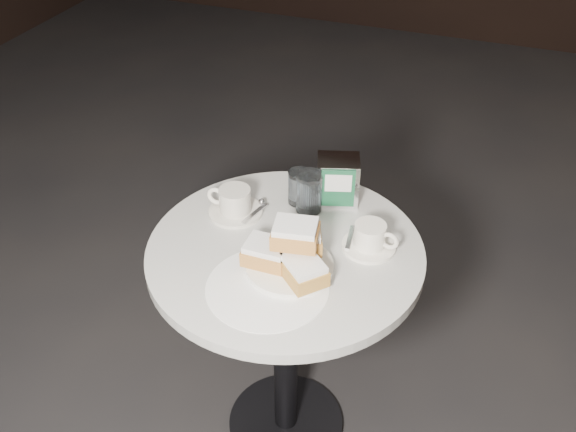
# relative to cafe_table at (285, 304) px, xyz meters

# --- Properties ---
(ground) EXTENTS (7.00, 7.00, 0.00)m
(ground) POSITION_rel_cafe_table_xyz_m (0.00, 0.00, -0.55)
(ground) COLOR black
(ground) RESTS_ON ground
(cafe_table) EXTENTS (0.70, 0.70, 0.74)m
(cafe_table) POSITION_rel_cafe_table_xyz_m (0.00, 0.00, 0.00)
(cafe_table) COLOR black
(cafe_table) RESTS_ON ground
(sugar_spill) EXTENTS (0.35, 0.35, 0.00)m
(sugar_spill) POSITION_rel_cafe_table_xyz_m (0.01, -0.15, 0.20)
(sugar_spill) COLOR white
(sugar_spill) RESTS_ON cafe_table
(beignet_plate) EXTENTS (0.27, 0.27, 0.14)m
(beignet_plate) POSITION_rel_cafe_table_xyz_m (0.04, -0.07, 0.25)
(beignet_plate) COLOR white
(beignet_plate) RESTS_ON cafe_table
(coffee_cup_left) EXTENTS (0.15, 0.15, 0.08)m
(coffee_cup_left) POSITION_rel_cafe_table_xyz_m (-0.18, 0.09, 0.23)
(coffee_cup_left) COLOR silver
(coffee_cup_left) RESTS_ON cafe_table
(coffee_cup_right) EXTENTS (0.15, 0.15, 0.07)m
(coffee_cup_right) POSITION_rel_cafe_table_xyz_m (0.20, 0.07, 0.23)
(coffee_cup_right) COLOR white
(coffee_cup_right) RESTS_ON cafe_table
(water_glass_left) EXTENTS (0.08, 0.08, 0.10)m
(water_glass_left) POSITION_rel_cafe_table_xyz_m (-0.03, 0.20, 0.25)
(water_glass_left) COLOR white
(water_glass_left) RESTS_ON cafe_table
(water_glass_right) EXTENTS (0.07, 0.07, 0.11)m
(water_glass_right) POSITION_rel_cafe_table_xyz_m (0.00, 0.17, 0.25)
(water_glass_right) COLOR white
(water_glass_right) RESTS_ON cafe_table
(napkin_dispenser) EXTENTS (0.13, 0.12, 0.13)m
(napkin_dispenser) POSITION_rel_cafe_table_xyz_m (0.06, 0.24, 0.26)
(napkin_dispenser) COLOR white
(napkin_dispenser) RESTS_ON cafe_table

